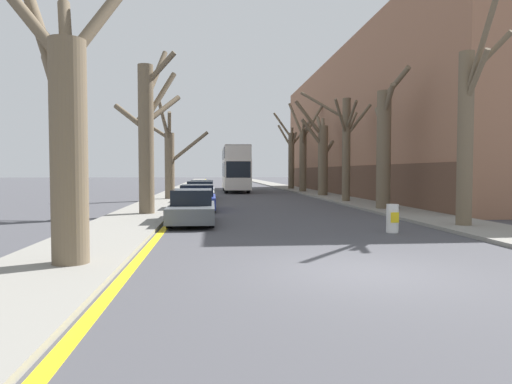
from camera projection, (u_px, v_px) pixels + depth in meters
name	position (u px, v px, depth m)	size (l,w,h in m)	color
ground_plane	(361.00, 272.00, 9.13)	(300.00, 300.00, 0.00)	#424247
sidewalk_left	(187.00, 187.00, 58.26)	(2.78, 120.00, 0.12)	gray
sidewalk_right	(283.00, 187.00, 59.44)	(2.78, 120.00, 0.12)	gray
building_facade_right	(387.00, 126.00, 40.64)	(10.08, 43.29, 12.20)	#93664C
kerb_line_stripe	(199.00, 187.00, 58.41)	(0.24, 120.00, 0.01)	yellow
street_tree_left_0	(68.00, 122.00, 9.47)	(3.54, 2.08, 7.31)	brown
street_tree_left_1	(148.00, 132.00, 20.65)	(3.09, 2.40, 7.87)	brown
street_tree_left_2	(170.00, 159.00, 31.75)	(4.99, 2.02, 6.71)	brown
street_tree_right_0	(467.00, 130.00, 15.93)	(1.06, 2.22, 7.70)	brown
street_tree_right_1	(384.00, 146.00, 23.34)	(0.99, 3.74, 7.04)	brown
street_tree_right_2	(346.00, 144.00, 29.36)	(4.28, 3.07, 7.29)	brown
street_tree_right_3	(322.00, 154.00, 36.72)	(3.57, 3.38, 7.67)	brown
street_tree_right_4	(303.00, 155.00, 43.49)	(3.28, 3.38, 8.65)	brown
street_tree_right_5	(291.00, 156.00, 50.54)	(3.80, 3.04, 8.54)	brown
double_decker_bus	(235.00, 167.00, 45.20)	(2.43, 10.19, 4.43)	silver
parked_car_0	(192.00, 207.00, 17.62)	(1.71, 4.46, 1.32)	#4C5156
parked_car_1	(197.00, 198.00, 23.69)	(1.89, 4.40, 1.33)	navy
parked_car_2	(200.00, 193.00, 29.11)	(1.79, 4.07, 1.40)	silver
parked_car_3	(202.00, 190.00, 34.58)	(1.87, 4.58, 1.37)	#9EA3AD
traffic_bollard	(392.00, 218.00, 15.06)	(0.40, 0.41, 0.94)	white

